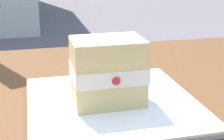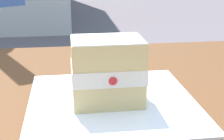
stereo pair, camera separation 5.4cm
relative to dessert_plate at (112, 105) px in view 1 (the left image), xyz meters
The scene contains 2 objects.
dessert_plate is the anchor object (origin of this frame).
cake_slice 0.06m from the dessert_plate, 28.31° to the left, with size 0.11×0.09×0.11m.
Camera 1 is at (-0.02, 0.39, 0.95)m, focal length 53.82 mm.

